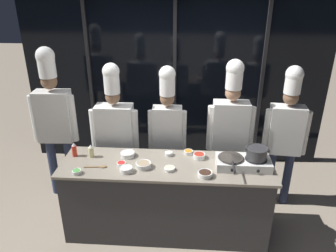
{
  "coord_description": "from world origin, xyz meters",
  "views": [
    {
      "loc": [
        0.23,
        -3.11,
        2.77
      ],
      "look_at": [
        0.0,
        0.25,
        1.25
      ],
      "focal_mm": 35.0,
      "sensor_mm": 36.0,
      "label": 1
    }
  ],
  "objects_px": {
    "prep_bowl_mushrooms": "(143,165)",
    "serving_spoon_slotted": "(100,167)",
    "prep_bowl_chili_flakes": "(199,156)",
    "chef_line": "(167,126)",
    "squeeze_bottle_oil": "(91,151)",
    "prep_bowl_noodles": "(169,169)",
    "chef_head": "(54,115)",
    "stock_pot": "(257,153)",
    "chef_sous": "(115,129)",
    "prep_bowl_carrots": "(188,152)",
    "portable_stove": "(243,162)",
    "frying_pan": "(231,156)",
    "prep_bowl_scallions": "(77,172)",
    "prep_bowl_rice": "(126,169)",
    "chef_pastry": "(230,126)",
    "prep_bowl_garlic": "(128,154)",
    "chef_apprentice": "(286,129)",
    "prep_bowl_bean_sprouts": "(169,154)",
    "prep_bowl_soy_glaze": "(205,174)",
    "squeeze_bottle_chili": "(74,150)",
    "prep_bowl_bell_pepper": "(121,164)"
  },
  "relations": [
    {
      "from": "prep_bowl_mushrooms",
      "to": "serving_spoon_slotted",
      "type": "height_order",
      "value": "prep_bowl_mushrooms"
    },
    {
      "from": "portable_stove",
      "to": "prep_bowl_bean_sprouts",
      "type": "height_order",
      "value": "portable_stove"
    },
    {
      "from": "chef_head",
      "to": "prep_bowl_soy_glaze",
      "type": "bearing_deg",
      "value": 152.62
    },
    {
      "from": "squeeze_bottle_oil",
      "to": "prep_bowl_noodles",
      "type": "height_order",
      "value": "squeeze_bottle_oil"
    },
    {
      "from": "prep_bowl_chili_flakes",
      "to": "serving_spoon_slotted",
      "type": "distance_m",
      "value": 1.11
    },
    {
      "from": "squeeze_bottle_chili",
      "to": "prep_bowl_bell_pepper",
      "type": "relative_size",
      "value": 1.66
    },
    {
      "from": "chef_head",
      "to": "chef_line",
      "type": "xyz_separation_m",
      "value": [
        1.45,
        -0.04,
        -0.1
      ]
    },
    {
      "from": "prep_bowl_bean_sprouts",
      "to": "chef_pastry",
      "type": "bearing_deg",
      "value": 30.65
    },
    {
      "from": "prep_bowl_scallions",
      "to": "prep_bowl_carrots",
      "type": "height_order",
      "value": "prep_bowl_scallions"
    },
    {
      "from": "chef_pastry",
      "to": "chef_apprentice",
      "type": "xyz_separation_m",
      "value": [
        0.68,
        -0.0,
        -0.02
      ]
    },
    {
      "from": "stock_pot",
      "to": "prep_bowl_garlic",
      "type": "relative_size",
      "value": 1.5
    },
    {
      "from": "frying_pan",
      "to": "prep_bowl_garlic",
      "type": "bearing_deg",
      "value": 172.62
    },
    {
      "from": "prep_bowl_rice",
      "to": "chef_sous",
      "type": "bearing_deg",
      "value": 110.25
    },
    {
      "from": "prep_bowl_mushrooms",
      "to": "chef_pastry",
      "type": "relative_size",
      "value": 0.09
    },
    {
      "from": "prep_bowl_soy_glaze",
      "to": "prep_bowl_garlic",
      "type": "bearing_deg",
      "value": 157.53
    },
    {
      "from": "chef_sous",
      "to": "prep_bowl_soy_glaze",
      "type": "bearing_deg",
      "value": 143.78
    },
    {
      "from": "portable_stove",
      "to": "prep_bowl_rice",
      "type": "distance_m",
      "value": 1.26
    },
    {
      "from": "prep_bowl_rice",
      "to": "prep_bowl_soy_glaze",
      "type": "xyz_separation_m",
      "value": [
        0.83,
        -0.03,
        -0.0
      ]
    },
    {
      "from": "stock_pot",
      "to": "chef_sous",
      "type": "distance_m",
      "value": 1.75
    },
    {
      "from": "prep_bowl_chili_flakes",
      "to": "chef_head",
      "type": "relative_size",
      "value": 0.07
    },
    {
      "from": "prep_bowl_garlic",
      "to": "prep_bowl_noodles",
      "type": "distance_m",
      "value": 0.57
    },
    {
      "from": "portable_stove",
      "to": "prep_bowl_carrots",
      "type": "height_order",
      "value": "portable_stove"
    },
    {
      "from": "frying_pan",
      "to": "chef_apprentice",
      "type": "xyz_separation_m",
      "value": [
        0.73,
        0.64,
        0.05
      ]
    },
    {
      "from": "prep_bowl_rice",
      "to": "prep_bowl_carrots",
      "type": "distance_m",
      "value": 0.79
    },
    {
      "from": "prep_bowl_noodles",
      "to": "frying_pan",
      "type": "bearing_deg",
      "value": 10.34
    },
    {
      "from": "squeeze_bottle_chili",
      "to": "prep_bowl_noodles",
      "type": "bearing_deg",
      "value": -11.89
    },
    {
      "from": "portable_stove",
      "to": "serving_spoon_slotted",
      "type": "distance_m",
      "value": 1.55
    },
    {
      "from": "prep_bowl_rice",
      "to": "chef_pastry",
      "type": "relative_size",
      "value": 0.07
    },
    {
      "from": "chef_pastry",
      "to": "prep_bowl_garlic",
      "type": "bearing_deg",
      "value": 21.97
    },
    {
      "from": "prep_bowl_mushrooms",
      "to": "chef_apprentice",
      "type": "height_order",
      "value": "chef_apprentice"
    },
    {
      "from": "chef_sous",
      "to": "prep_bowl_garlic",
      "type": "bearing_deg",
      "value": 117.86
    },
    {
      "from": "portable_stove",
      "to": "serving_spoon_slotted",
      "type": "height_order",
      "value": "portable_stove"
    },
    {
      "from": "squeeze_bottle_oil",
      "to": "prep_bowl_bean_sprouts",
      "type": "height_order",
      "value": "squeeze_bottle_oil"
    },
    {
      "from": "prep_bowl_carrots",
      "to": "chef_line",
      "type": "bearing_deg",
      "value": 127.94
    },
    {
      "from": "frying_pan",
      "to": "chef_line",
      "type": "relative_size",
      "value": 0.26
    },
    {
      "from": "prep_bowl_noodles",
      "to": "prep_bowl_soy_glaze",
      "type": "height_order",
      "value": "prep_bowl_soy_glaze"
    },
    {
      "from": "serving_spoon_slotted",
      "to": "frying_pan",
      "type": "bearing_deg",
      "value": 4.5
    },
    {
      "from": "prep_bowl_rice",
      "to": "prep_bowl_noodles",
      "type": "xyz_separation_m",
      "value": [
        0.45,
        0.06,
        -0.01
      ]
    },
    {
      "from": "prep_bowl_chili_flakes",
      "to": "chef_line",
      "type": "relative_size",
      "value": 0.08
    },
    {
      "from": "prep_bowl_noodles",
      "to": "chef_line",
      "type": "relative_size",
      "value": 0.06
    },
    {
      "from": "chef_pastry",
      "to": "prep_bowl_scallions",
      "type": "bearing_deg",
      "value": 28.0
    },
    {
      "from": "squeeze_bottle_oil",
      "to": "chef_pastry",
      "type": "distance_m",
      "value": 1.71
    },
    {
      "from": "serving_spoon_slotted",
      "to": "chef_line",
      "type": "bearing_deg",
      "value": 46.59
    },
    {
      "from": "stock_pot",
      "to": "prep_bowl_bean_sprouts",
      "type": "relative_size",
      "value": 2.72
    },
    {
      "from": "portable_stove",
      "to": "chef_apprentice",
      "type": "relative_size",
      "value": 0.31
    },
    {
      "from": "prep_bowl_noodles",
      "to": "serving_spoon_slotted",
      "type": "bearing_deg",
      "value": 179.35
    },
    {
      "from": "prep_bowl_chili_flakes",
      "to": "frying_pan",
      "type": "bearing_deg",
      "value": -25.77
    },
    {
      "from": "squeeze_bottle_oil",
      "to": "chef_head",
      "type": "relative_size",
      "value": 0.08
    },
    {
      "from": "squeeze_bottle_oil",
      "to": "serving_spoon_slotted",
      "type": "xyz_separation_m",
      "value": [
        0.15,
        -0.22,
        -0.07
      ]
    },
    {
      "from": "squeeze_bottle_oil",
      "to": "chef_apprentice",
      "type": "height_order",
      "value": "chef_apprentice"
    }
  ]
}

